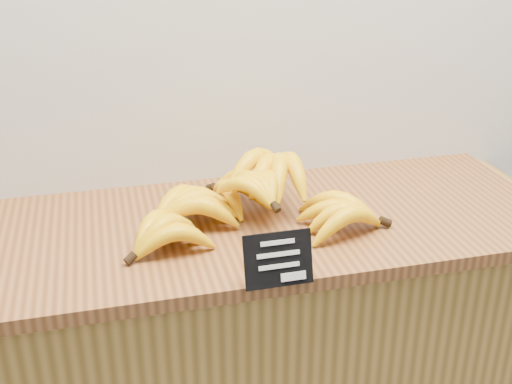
{
  "coord_description": "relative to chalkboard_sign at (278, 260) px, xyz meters",
  "views": [
    {
      "loc": [
        -0.4,
        1.5,
        1.59
      ],
      "look_at": [
        -0.1,
        2.7,
        1.02
      ],
      "focal_mm": 45.0,
      "sensor_mm": 36.0,
      "label": 1
    }
  ],
  "objects": [
    {
      "name": "banana_pile",
      "position": [
        0.0,
        0.27,
        0.0
      ],
      "size": [
        0.57,
        0.41,
        0.13
      ],
      "color": "yellow",
      "rests_on": "counter_top"
    },
    {
      "name": "counter_top",
      "position": [
        0.01,
        0.27,
        -0.07
      ],
      "size": [
        1.38,
        0.54,
        0.03
      ],
      "primitive_type": "cube",
      "color": "brown",
      "rests_on": "counter"
    },
    {
      "name": "chalkboard_sign",
      "position": [
        0.0,
        0.0,
        0.0
      ],
      "size": [
        0.13,
        0.03,
        0.1
      ],
      "primitive_type": "cube",
      "rotation": [
        -0.29,
        0.0,
        0.0
      ],
      "color": "black",
      "rests_on": "counter_top"
    }
  ]
}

